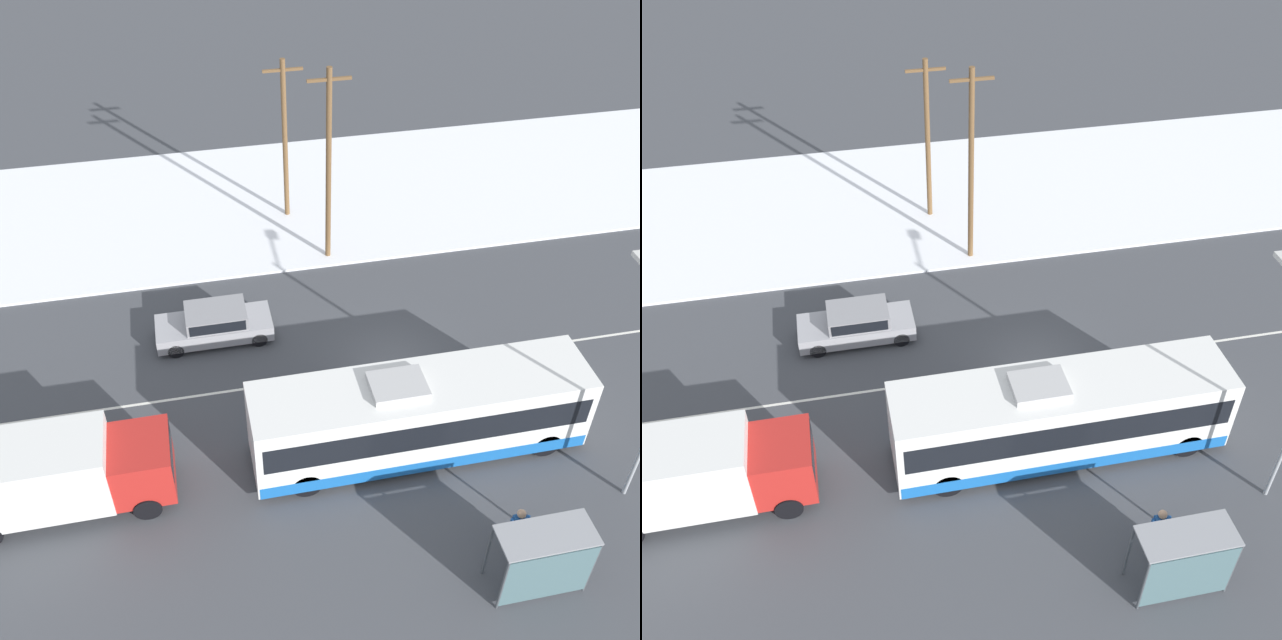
# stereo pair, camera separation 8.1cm
# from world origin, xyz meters

# --- Properties ---
(ground_plane) EXTENTS (120.00, 120.00, 0.00)m
(ground_plane) POSITION_xyz_m (0.00, 0.00, 0.00)
(ground_plane) COLOR #424449
(snow_lot) EXTENTS (80.00, 12.17, 0.12)m
(snow_lot) POSITION_xyz_m (0.00, 13.02, 0.06)
(snow_lot) COLOR white
(snow_lot) RESTS_ON ground_plane
(lane_marking_center) EXTENTS (60.00, 0.12, 0.00)m
(lane_marking_center) POSITION_xyz_m (0.00, 0.00, 0.00)
(lane_marking_center) COLOR silver
(lane_marking_center) RESTS_ON ground_plane
(city_bus) EXTENTS (11.28, 2.57, 3.35)m
(city_bus) POSITION_xyz_m (-0.40, -4.02, 1.63)
(city_bus) COLOR white
(city_bus) RESTS_ON ground_plane
(box_truck) EXTENTS (7.41, 2.30, 2.86)m
(box_truck) POSITION_xyz_m (-12.43, -3.99, 1.60)
(box_truck) COLOR silver
(box_truck) RESTS_ON ground_plane
(sedan_car) EXTENTS (4.60, 1.80, 1.46)m
(sedan_car) POSITION_xyz_m (-6.57, 3.12, 0.80)
(sedan_car) COLOR #9E9EA3
(sedan_car) RESTS_ON ground_plane
(pedestrian_at_stop) EXTENTS (0.62, 0.27, 1.71)m
(pedestrian_at_stop) POSITION_xyz_m (1.41, -8.32, 1.05)
(pedestrian_at_stop) COLOR #23232D
(pedestrian_at_stop) RESTS_ON ground_plane
(bus_shelter) EXTENTS (2.76, 1.20, 2.40)m
(bus_shelter) POSITION_xyz_m (1.47, -9.88, 1.67)
(bus_shelter) COLOR gray
(bus_shelter) RESTS_ON ground_plane
(utility_pole_roadside) EXTENTS (1.80, 0.24, 8.98)m
(utility_pole_roadside) POSITION_xyz_m (-0.96, 7.71, 4.68)
(utility_pole_roadside) COLOR brown
(utility_pole_roadside) RESTS_ON ground_plane
(utility_pole_snowlot) EXTENTS (1.80, 0.24, 7.94)m
(utility_pole_snowlot) POSITION_xyz_m (-2.19, 11.58, 4.15)
(utility_pole_snowlot) COLOR brown
(utility_pole_snowlot) RESTS_ON ground_plane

